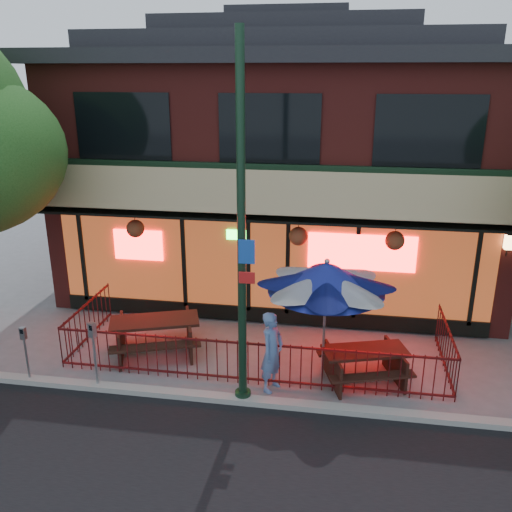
{
  "coord_description": "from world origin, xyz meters",
  "views": [
    {
      "loc": [
        1.76,
        -9.62,
        6.27
      ],
      "look_at": [
        -0.12,
        2.0,
        2.25
      ],
      "focal_mm": 38.0,
      "sensor_mm": 36.0,
      "label": 1
    }
  ],
  "objects_px": {
    "street_light": "(242,252)",
    "patio_umbrella": "(326,277)",
    "pedestrian": "(272,352)",
    "picnic_table_left": "(155,331)",
    "picnic_table_right": "(364,360)",
    "parking_meter_near": "(94,345)",
    "parking_meter_far": "(25,345)"
  },
  "relations": [
    {
      "from": "pedestrian",
      "to": "parking_meter_far",
      "type": "height_order",
      "value": "pedestrian"
    },
    {
      "from": "picnic_table_right",
      "to": "parking_meter_near",
      "type": "height_order",
      "value": "parking_meter_near"
    },
    {
      "from": "picnic_table_left",
      "to": "picnic_table_right",
      "type": "height_order",
      "value": "picnic_table_left"
    },
    {
      "from": "street_light",
      "to": "patio_umbrella",
      "type": "xyz_separation_m",
      "value": [
        1.53,
        1.1,
        -0.83
      ]
    },
    {
      "from": "picnic_table_right",
      "to": "patio_umbrella",
      "type": "xyz_separation_m",
      "value": [
        -0.87,
        0.0,
        1.83
      ]
    },
    {
      "from": "picnic_table_left",
      "to": "parking_meter_far",
      "type": "bearing_deg",
      "value": -143.69
    },
    {
      "from": "parking_meter_far",
      "to": "parking_meter_near",
      "type": "bearing_deg",
      "value": -0.0
    },
    {
      "from": "parking_meter_near",
      "to": "street_light",
      "type": "bearing_deg",
      "value": 1.45
    },
    {
      "from": "picnic_table_right",
      "to": "pedestrian",
      "type": "relative_size",
      "value": 1.2
    },
    {
      "from": "patio_umbrella",
      "to": "pedestrian",
      "type": "relative_size",
      "value": 1.58
    },
    {
      "from": "street_light",
      "to": "parking_meter_far",
      "type": "xyz_separation_m",
      "value": [
        -4.59,
        -0.08,
        -2.28
      ]
    },
    {
      "from": "street_light",
      "to": "parking_meter_near",
      "type": "bearing_deg",
      "value": -178.55
    },
    {
      "from": "patio_umbrella",
      "to": "pedestrian",
      "type": "distance_m",
      "value": 1.88
    },
    {
      "from": "picnic_table_right",
      "to": "parking_meter_far",
      "type": "relative_size",
      "value": 1.61
    },
    {
      "from": "picnic_table_left",
      "to": "parking_meter_near",
      "type": "xyz_separation_m",
      "value": [
        -0.7,
        -1.64,
        0.46
      ]
    },
    {
      "from": "parking_meter_near",
      "to": "picnic_table_right",
      "type": "bearing_deg",
      "value": 12.19
    },
    {
      "from": "street_light",
      "to": "parking_meter_near",
      "type": "height_order",
      "value": "street_light"
    },
    {
      "from": "picnic_table_right",
      "to": "picnic_table_left",
      "type": "bearing_deg",
      "value": 174.47
    },
    {
      "from": "picnic_table_left",
      "to": "picnic_table_right",
      "type": "relative_size",
      "value": 1.16
    },
    {
      "from": "street_light",
      "to": "picnic_table_right",
      "type": "bearing_deg",
      "value": 24.64
    },
    {
      "from": "pedestrian",
      "to": "picnic_table_right",
      "type": "bearing_deg",
      "value": -49.54
    },
    {
      "from": "picnic_table_left",
      "to": "parking_meter_near",
      "type": "distance_m",
      "value": 1.84
    },
    {
      "from": "picnic_table_left",
      "to": "patio_umbrella",
      "type": "relative_size",
      "value": 0.89
    },
    {
      "from": "parking_meter_near",
      "to": "parking_meter_far",
      "type": "height_order",
      "value": "parking_meter_near"
    },
    {
      "from": "picnic_table_left",
      "to": "patio_umbrella",
      "type": "bearing_deg",
      "value": -6.76
    },
    {
      "from": "pedestrian",
      "to": "parking_meter_near",
      "type": "height_order",
      "value": "pedestrian"
    },
    {
      "from": "picnic_table_left",
      "to": "parking_meter_far",
      "type": "xyz_separation_m",
      "value": [
        -2.23,
        -1.64,
        0.31
      ]
    },
    {
      "from": "picnic_table_left",
      "to": "picnic_table_right",
      "type": "xyz_separation_m",
      "value": [
        4.76,
        -0.46,
        -0.07
      ]
    },
    {
      "from": "picnic_table_right",
      "to": "parking_meter_near",
      "type": "xyz_separation_m",
      "value": [
        -5.46,
        -1.18,
        0.53
      ]
    },
    {
      "from": "street_light",
      "to": "picnic_table_left",
      "type": "relative_size",
      "value": 2.91
    },
    {
      "from": "parking_meter_near",
      "to": "parking_meter_far",
      "type": "bearing_deg",
      "value": 180.0
    },
    {
      "from": "picnic_table_right",
      "to": "parking_meter_far",
      "type": "height_order",
      "value": "parking_meter_far"
    }
  ]
}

